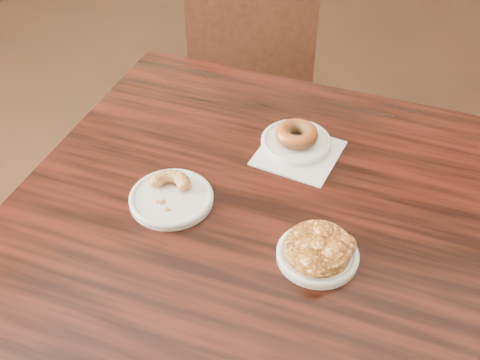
{
  "coord_description": "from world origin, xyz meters",
  "views": [
    {
      "loc": [
        -0.28,
        -0.93,
        1.6
      ],
      "look_at": [
        -0.3,
        -0.05,
        0.8
      ],
      "focal_mm": 45.0,
      "sensor_mm": 36.0,
      "label": 1
    }
  ],
  "objects_px": {
    "chair_far": "(255,78)",
    "cruller_fragment": "(171,192)",
    "cafe_table": "(250,314)",
    "apple_fritter": "(319,246)",
    "glazed_donut": "(297,134)"
  },
  "relations": [
    {
      "from": "chair_far",
      "to": "glazed_donut",
      "type": "xyz_separation_m",
      "value": [
        0.09,
        -0.75,
        0.33
      ]
    },
    {
      "from": "chair_far",
      "to": "apple_fritter",
      "type": "bearing_deg",
      "value": 100.88
    },
    {
      "from": "cafe_table",
      "to": "cruller_fragment",
      "type": "xyz_separation_m",
      "value": [
        -0.16,
        0.01,
        0.4
      ]
    },
    {
      "from": "cruller_fragment",
      "to": "cafe_table",
      "type": "bearing_deg",
      "value": -1.77
    },
    {
      "from": "cafe_table",
      "to": "chair_far",
      "type": "height_order",
      "value": "chair_far"
    },
    {
      "from": "apple_fritter",
      "to": "cruller_fragment",
      "type": "xyz_separation_m",
      "value": [
        -0.29,
        0.14,
        -0.01
      ]
    },
    {
      "from": "apple_fritter",
      "to": "cruller_fragment",
      "type": "relative_size",
      "value": 1.54
    },
    {
      "from": "apple_fritter",
      "to": "cruller_fragment",
      "type": "height_order",
      "value": "apple_fritter"
    },
    {
      "from": "cafe_table",
      "to": "chair_far",
      "type": "relative_size",
      "value": 1.05
    },
    {
      "from": "chair_far",
      "to": "cafe_table",
      "type": "bearing_deg",
      "value": 94.4
    },
    {
      "from": "glazed_donut",
      "to": "apple_fritter",
      "type": "relative_size",
      "value": 0.6
    },
    {
      "from": "cruller_fragment",
      "to": "glazed_donut",
      "type": "bearing_deg",
      "value": 35.5
    },
    {
      "from": "cafe_table",
      "to": "cruller_fragment",
      "type": "bearing_deg",
      "value": -162.9
    },
    {
      "from": "chair_far",
      "to": "cruller_fragment",
      "type": "relative_size",
      "value": 8.8
    },
    {
      "from": "glazed_donut",
      "to": "cruller_fragment",
      "type": "bearing_deg",
      "value": -144.5
    }
  ]
}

